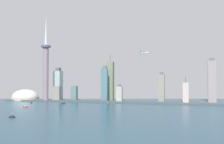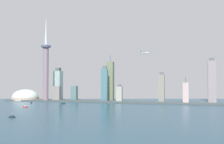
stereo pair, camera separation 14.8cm
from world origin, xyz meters
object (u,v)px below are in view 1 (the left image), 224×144
at_px(skyscraper_2, 110,81).
at_px(skyscraper_3, 74,93).
at_px(skyscraper_4, 212,81).
at_px(skyscraper_5, 119,94).
at_px(skyscraper_0, 104,84).
at_px(skyscraper_6, 186,93).
at_px(airplane, 145,53).
at_px(observation_tower, 46,64).
at_px(boat_3, 12,117).
at_px(stadium_dome, 25,97).
at_px(skyscraper_7, 162,88).
at_px(skyscraper_8, 58,85).
at_px(boat_0, 63,103).
at_px(skyscraper_1, 57,93).
at_px(boat_1, 25,107).
at_px(boat_4, 31,102).

relative_size(skyscraper_2, skyscraper_3, 3.18).
distance_m(skyscraper_4, skyscraper_5, 290.37).
height_order(skyscraper_0, skyscraper_6, skyscraper_0).
height_order(skyscraper_3, airplane, airplane).
relative_size(observation_tower, boat_3, 23.97).
xyz_separation_m(stadium_dome, skyscraper_7, (465.87, 38.36, 35.16)).
xyz_separation_m(skyscraper_5, skyscraper_8, (-235.98, 46.48, 27.06)).
bearing_deg(skyscraper_8, observation_tower, -97.41).
bearing_deg(boat_0, skyscraper_2, -90.46).
relative_size(skyscraper_1, skyscraper_7, 0.51).
bearing_deg(skyscraper_0, skyscraper_5, -28.04).
height_order(skyscraper_6, boat_1, skyscraper_6).
distance_m(skyscraper_6, boat_0, 364.92).
xyz_separation_m(skyscraper_3, skyscraper_4, (446.63, 33.86, 41.69)).
bearing_deg(observation_tower, skyscraper_4, 9.31).
relative_size(observation_tower, skyscraper_8, 2.53).
height_order(skyscraper_0, skyscraper_7, skyscraper_0).
height_order(skyscraper_6, airplane, airplane).
relative_size(skyscraper_3, boat_3, 4.14).
bearing_deg(boat_0, boat_4, 27.48).
xyz_separation_m(observation_tower, skyscraper_3, (79.56, 52.43, -97.08)).
bearing_deg(boat_3, boat_1, -72.07).
height_order(skyscraper_7, boat_4, skyscraper_7).
height_order(skyscraper_0, boat_4, skyscraper_0).
relative_size(observation_tower, skyscraper_4, 2.06).
relative_size(observation_tower, boat_4, 24.73).
relative_size(skyscraper_0, boat_4, 10.14).
xyz_separation_m(skyscraper_2, skyscraper_6, (253.49, -64.66, -35.66)).
distance_m(skyscraper_8, airplane, 333.26).
xyz_separation_m(boat_4, airplane, (327.37, 114.06, 152.88)).
bearing_deg(boat_0, skyscraper_6, -135.03).
height_order(skyscraper_3, boat_4, skyscraper_3).
bearing_deg(boat_1, skyscraper_7, 45.63).
bearing_deg(skyscraper_2, skyscraper_6, -14.31).
relative_size(skyscraper_2, airplane, 5.30).
xyz_separation_m(stadium_dome, boat_1, (141.19, -215.96, -8.17)).
relative_size(boat_0, boat_3, 1.38).
bearing_deg(boat_3, airplane, -123.77).
distance_m(stadium_dome, skyscraper_1, 121.61).
xyz_separation_m(stadium_dome, skyscraper_4, (618.46, 62.12, 56.76)).
distance_m(skyscraper_2, skyscraper_8, 187.50).
bearing_deg(skyscraper_4, stadium_dome, -174.26).
bearing_deg(boat_1, airplane, 46.85).
relative_size(skyscraper_2, skyscraper_7, 1.65).
bearing_deg(skyscraper_1, skyscraper_3, 29.46).
bearing_deg(skyscraper_0, boat_4, -144.10).
distance_m(skyscraper_1, skyscraper_3, 58.70).
bearing_deg(skyscraper_4, skyscraper_1, -172.82).
distance_m(skyscraper_2, skyscraper_4, 332.64).
height_order(stadium_dome, skyscraper_6, skyscraper_6).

